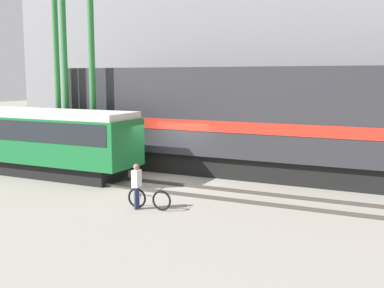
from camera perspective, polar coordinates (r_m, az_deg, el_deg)
ground_plane at (r=21.58m, az=-2.32°, el=-4.34°), size 120.00×120.00×0.00m
track_near at (r=20.24m, az=-4.44°, el=-5.00°), size 60.00×1.51×0.14m
track_far at (r=23.77m, az=0.57°, el=-3.01°), size 60.00×1.51×0.14m
building_backdrop at (r=29.97m, az=6.56°, el=13.06°), size 30.16×6.00×14.55m
freight_locomotive at (r=21.96m, az=10.39°, el=2.69°), size 21.34×3.04×5.63m
streetcar at (r=24.48m, az=-19.52°, el=0.85°), size 12.23×2.54×3.07m
bicycle at (r=17.00m, az=-5.10°, el=-6.52°), size 1.68×0.44×0.78m
person at (r=16.91m, az=-6.59°, el=-4.48°), size 0.25×0.37×1.61m
utility_pole_left at (r=25.43m, az=-15.68°, el=7.44°), size 0.29×0.29×8.98m
utility_pole_center at (r=25.10m, az=-14.80°, el=7.08°), size 0.30×0.30×8.65m
utility_pole_right at (r=24.04m, az=-11.73°, el=7.26°), size 0.31×0.31×8.73m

